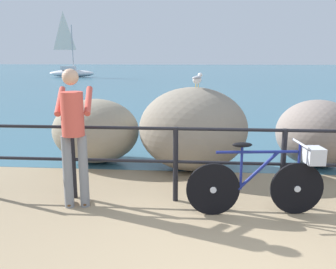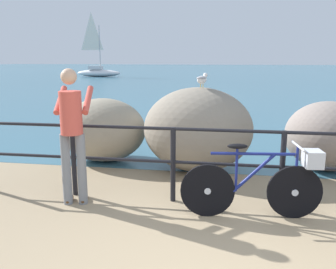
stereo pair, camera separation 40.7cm
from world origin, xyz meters
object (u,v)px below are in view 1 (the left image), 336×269
breakwater_boulder_right (317,133)px  seagull (197,79)px  bicycle (268,178)px  person_at_railing (74,132)px  breakwater_boulder_main (193,129)px  sailboat (71,70)px  breakwater_boulder_left (96,131)px

breakwater_boulder_right → seagull: 2.41m
bicycle → seagull: bearing=110.8°
person_at_railing → breakwater_boulder_main: (1.49, 1.69, -0.28)m
seagull → sailboat: size_ratio=0.05×
breakwater_boulder_left → breakwater_boulder_right: bearing=1.8°
person_at_railing → breakwater_boulder_main: size_ratio=0.96×
bicycle → breakwater_boulder_main: (-0.94, 1.75, 0.25)m
breakwater_boulder_right → breakwater_boulder_main: bearing=-168.6°
bicycle → breakwater_boulder_right: breakwater_boulder_right is taller
bicycle → breakwater_boulder_left: bearing=136.4°
seagull → bicycle: bearing=-128.8°
person_at_railing → breakwater_boulder_left: 2.08m
person_at_railing → sailboat: size_ratio=0.29×
breakwater_boulder_right → seagull: bearing=-167.5°
breakwater_boulder_right → sailboat: bearing=117.2°
bicycle → seagull: (-0.88, 1.71, 1.10)m
person_at_railing → breakwater_boulder_left: bearing=-3.1°
bicycle → seagull: seagull is taller
person_at_railing → breakwater_boulder_right: person_at_railing is taller
breakwater_boulder_left → sailboat: bearing=110.2°
sailboat → breakwater_boulder_left: bearing=-70.7°
person_at_railing → breakwater_boulder_right: size_ratio=1.23×
person_at_railing → breakwater_boulder_left: person_at_railing is taller
breakwater_boulder_main → breakwater_boulder_left: bearing=169.8°
breakwater_boulder_left → breakwater_boulder_right: 4.00m
person_at_railing → seagull: 2.34m
person_at_railing → breakwater_boulder_main: person_at_railing is taller
breakwater_boulder_left → sailboat: (-10.38, 28.14, 0.12)m
breakwater_boulder_main → seagull: seagull is taller
seagull → breakwater_boulder_left: bearing=103.1°
breakwater_boulder_main → sailboat: bearing=113.2°
person_at_railing → seagull: bearing=-54.5°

